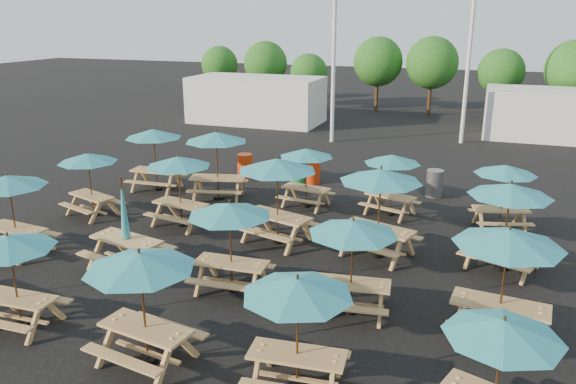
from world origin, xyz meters
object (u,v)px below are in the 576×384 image
(picnic_unit_2, at_px, (88,161))
(waste_bin_3, at_px, (312,171))
(picnic_unit_8, at_px, (140,268))
(picnic_unit_14, at_px, (381,181))
(waste_bin_2, at_px, (299,170))
(picnic_unit_7, at_px, (216,141))
(picnic_unit_15, at_px, (392,163))
(picnic_unit_5, at_px, (126,231))
(picnic_unit_12, at_px, (297,294))
(picnic_unit_17, at_px, (508,244))
(picnic_unit_1, at_px, (9,186))
(waste_bin_0, at_px, (245,166))
(picnic_unit_6, at_px, (178,166))
(picnic_unit_16, at_px, (503,335))
(waste_bin_4, at_px, (435,183))
(picnic_unit_11, at_px, (306,156))
(picnic_unit_18, at_px, (510,195))
(waste_bin_1, at_px, (297,168))
(picnic_unit_13, at_px, (353,233))
(picnic_unit_9, at_px, (230,215))
(picnic_unit_4, at_px, (9,248))
(picnic_unit_19, at_px, (505,173))
(picnic_unit_10, at_px, (277,170))
(picnic_unit_3, at_px, (154,137))

(picnic_unit_2, xyz_separation_m, waste_bin_3, (5.78, 6.11, -1.36))
(picnic_unit_8, bearing_deg, picnic_unit_14, 72.75)
(waste_bin_2, bearing_deg, picnic_unit_7, -124.87)
(picnic_unit_15, bearing_deg, picnic_unit_5, -114.12)
(picnic_unit_12, relative_size, picnic_unit_17, 0.90)
(picnic_unit_1, distance_m, waste_bin_0, 9.79)
(picnic_unit_17, bearing_deg, waste_bin_0, 142.28)
(picnic_unit_5, height_order, picnic_unit_6, picnic_unit_5)
(picnic_unit_2, height_order, picnic_unit_16, picnic_unit_2)
(waste_bin_0, xyz_separation_m, waste_bin_2, (2.31, 0.08, 0.00))
(waste_bin_0, xyz_separation_m, waste_bin_3, (2.84, 0.19, 0.00))
(waste_bin_4, bearing_deg, picnic_unit_11, -146.63)
(picnic_unit_18, distance_m, waste_bin_3, 9.40)
(picnic_unit_5, relative_size, picnic_unit_11, 1.18)
(waste_bin_1, bearing_deg, picnic_unit_13, -64.71)
(picnic_unit_15, height_order, picnic_unit_17, picnic_unit_17)
(picnic_unit_11, bearing_deg, waste_bin_1, 123.22)
(waste_bin_3, xyz_separation_m, waste_bin_4, (4.76, -0.12, 0.00))
(picnic_unit_6, xyz_separation_m, picnic_unit_17, (9.50, -3.61, 0.14))
(picnic_unit_9, relative_size, picnic_unit_14, 0.80)
(picnic_unit_14, distance_m, waste_bin_0, 9.14)
(picnic_unit_7, distance_m, waste_bin_1, 4.22)
(picnic_unit_2, xyz_separation_m, picnic_unit_16, (12.68, -6.41, -0.08))
(picnic_unit_4, bearing_deg, picnic_unit_6, 86.98)
(picnic_unit_12, relative_size, waste_bin_0, 2.20)
(picnic_unit_19, bearing_deg, picnic_unit_15, 160.13)
(waste_bin_2, bearing_deg, picnic_unit_15, -32.41)
(picnic_unit_11, height_order, waste_bin_0, picnic_unit_11)
(picnic_unit_2, height_order, waste_bin_0, picnic_unit_2)
(picnic_unit_15, bearing_deg, waste_bin_2, 165.26)
(waste_bin_2, height_order, waste_bin_4, same)
(picnic_unit_18, bearing_deg, picnic_unit_2, -159.52)
(waste_bin_1, bearing_deg, picnic_unit_8, -83.83)
(waste_bin_3, bearing_deg, picnic_unit_4, -102.00)
(picnic_unit_10, height_order, picnic_unit_15, picnic_unit_10)
(picnic_unit_1, relative_size, picnic_unit_8, 0.98)
(picnic_unit_11, relative_size, waste_bin_2, 2.13)
(picnic_unit_2, bearing_deg, picnic_unit_13, -1.21)
(picnic_unit_8, bearing_deg, waste_bin_1, 105.03)
(picnic_unit_11, xyz_separation_m, waste_bin_1, (-1.41, 3.12, -1.32))
(picnic_unit_4, relative_size, picnic_unit_9, 0.94)
(picnic_unit_4, xyz_separation_m, picnic_unit_18, (9.75, 6.54, 0.22))
(picnic_unit_14, bearing_deg, waste_bin_2, 142.62)
(picnic_unit_9, bearing_deg, picnic_unit_8, -96.99)
(picnic_unit_16, height_order, waste_bin_2, picnic_unit_16)
(picnic_unit_2, relative_size, picnic_unit_3, 1.01)
(picnic_unit_18, height_order, picnic_unit_19, picnic_unit_18)
(picnic_unit_16, bearing_deg, picnic_unit_10, 152.68)
(picnic_unit_1, bearing_deg, picnic_unit_14, 24.28)
(picnic_unit_13, bearing_deg, picnic_unit_8, -142.76)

